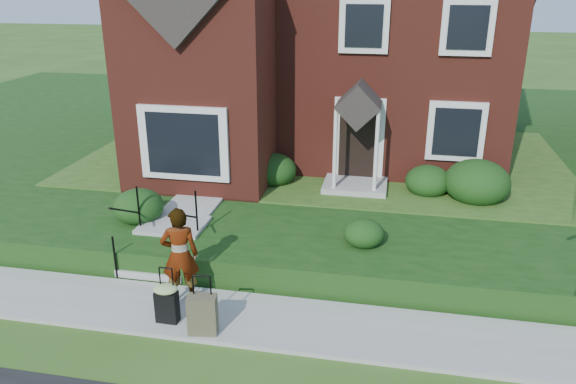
% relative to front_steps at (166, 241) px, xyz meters
% --- Properties ---
extents(ground, '(120.00, 120.00, 0.00)m').
position_rel_front_steps_xyz_m(ground, '(2.50, -1.84, -0.47)').
color(ground, '#2D5119').
rests_on(ground, ground).
extents(sidewalk, '(60.00, 1.60, 0.08)m').
position_rel_front_steps_xyz_m(sidewalk, '(2.50, -1.84, -0.43)').
color(sidewalk, '#9E9B93').
rests_on(sidewalk, ground).
extents(terrace, '(44.00, 20.00, 0.60)m').
position_rel_front_steps_xyz_m(terrace, '(6.50, 9.06, -0.17)').
color(terrace, '#15390F').
rests_on(terrace, ground).
extents(walkway, '(1.20, 6.00, 0.06)m').
position_rel_front_steps_xyz_m(walkway, '(0.00, 3.16, 0.16)').
color(walkway, '#9E9B93').
rests_on(walkway, terrace).
extents(front_steps, '(1.40, 2.02, 1.50)m').
position_rel_front_steps_xyz_m(front_steps, '(0.00, 0.00, 0.00)').
color(front_steps, '#9E9B93').
rests_on(front_steps, ground).
extents(foundation_shrubs, '(9.94, 4.26, 1.10)m').
position_rel_front_steps_xyz_m(foundation_shrubs, '(2.76, 3.01, 0.59)').
color(foundation_shrubs, black).
rests_on(foundation_shrubs, terrace).
extents(woman, '(0.78, 0.64, 1.84)m').
position_rel_front_steps_xyz_m(woman, '(0.95, -1.52, 0.53)').
color(woman, '#999999').
rests_on(woman, sidewalk).
extents(suitcase_black, '(0.43, 0.35, 1.03)m').
position_rel_front_steps_xyz_m(suitcase_black, '(0.95, -2.23, 0.00)').
color(suitcase_black, black).
rests_on(suitcase_black, sidewalk).
extents(suitcase_olive, '(0.52, 0.34, 1.05)m').
position_rel_front_steps_xyz_m(suitcase_olive, '(1.67, -2.43, -0.04)').
color(suitcase_olive, brown).
rests_on(suitcase_olive, sidewalk).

